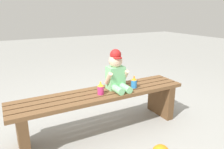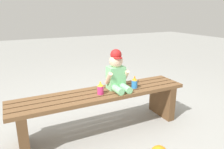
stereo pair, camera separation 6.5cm
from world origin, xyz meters
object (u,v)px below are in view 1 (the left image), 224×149
park_bench (102,104)px  sippy_cup_right (134,82)px  sippy_cup_left (101,88)px  child_figure (116,72)px

park_bench → sippy_cup_right: (0.34, -0.05, 0.19)m
park_bench → sippy_cup_left: size_ratio=14.11×
park_bench → child_figure: 0.35m
sippy_cup_left → sippy_cup_right: (0.38, 0.00, 0.00)m
park_bench → sippy_cup_right: sippy_cup_right is taller
park_bench → sippy_cup_left: 0.19m
child_figure → sippy_cup_right: size_ratio=3.26×
sippy_cup_right → child_figure: bearing=162.1°
child_figure → sippy_cup_left: (-0.20, -0.06, -0.12)m
sippy_cup_left → sippy_cup_right: 0.38m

